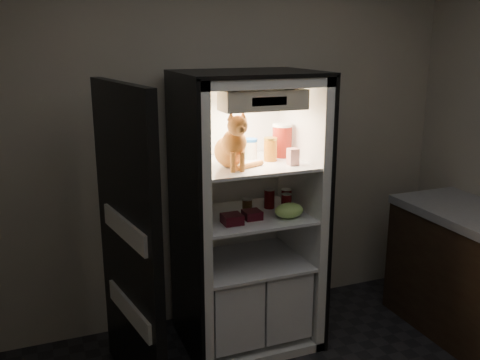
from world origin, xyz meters
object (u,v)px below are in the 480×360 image
(soda_can_c, at_px, (286,203))
(berry_box_right, at_px, (252,215))
(condiment_jar, at_px, (247,205))
(salsa_jar, at_px, (270,149))
(pepper_jar, at_px, (282,140))
(berry_box_left, at_px, (232,219))
(soda_can_b, at_px, (286,198))
(tabby_cat, at_px, (232,146))
(parmesan_shaker, at_px, (236,145))
(mayo_tub, at_px, (250,149))
(grape_bag, at_px, (289,210))
(cream_carton, at_px, (293,157))
(soda_can_a, at_px, (269,199))
(refrigerator, at_px, (245,232))

(soda_can_c, xyz_separation_m, berry_box_right, (-0.27, -0.05, -0.04))
(condiment_jar, bearing_deg, salsa_jar, -21.14)
(pepper_jar, distance_m, berry_box_left, 0.67)
(soda_can_b, xyz_separation_m, berry_box_right, (-0.31, -0.13, -0.04))
(tabby_cat, relative_size, berry_box_left, 3.07)
(parmesan_shaker, relative_size, salsa_jar, 1.32)
(tabby_cat, bearing_deg, salsa_jar, 19.60)
(mayo_tub, xyz_separation_m, pepper_jar, (0.22, -0.03, 0.05))
(berry_box_left, bearing_deg, grape_bag, -4.02)
(salsa_jar, bearing_deg, soda_can_c, -27.99)
(salsa_jar, relative_size, grape_bag, 0.80)
(berry_box_right, bearing_deg, soda_can_b, 22.61)
(cream_carton, distance_m, grape_bag, 0.36)
(soda_can_a, relative_size, soda_can_c, 1.06)
(mayo_tub, relative_size, condiment_jar, 1.46)
(pepper_jar, bearing_deg, refrigerator, -173.84)
(refrigerator, height_order, mayo_tub, refrigerator)
(parmesan_shaker, height_order, condiment_jar, parmesan_shaker)
(tabby_cat, height_order, berry_box_left, tabby_cat)
(soda_can_a, xyz_separation_m, berry_box_right, (-0.20, -0.17, -0.04))
(tabby_cat, distance_m, soda_can_a, 0.56)
(cream_carton, bearing_deg, pepper_jar, 80.10)
(mayo_tub, distance_m, cream_carton, 0.33)
(pepper_jar, xyz_separation_m, soda_can_c, (-0.03, -0.14, -0.40))
(soda_can_a, bearing_deg, condiment_jar, -175.84)
(refrigerator, xyz_separation_m, berry_box_left, (-0.17, -0.20, 0.18))
(parmesan_shaker, bearing_deg, berry_box_left, -116.57)
(condiment_jar, height_order, grape_bag, grape_bag)
(soda_can_a, height_order, soda_can_c, soda_can_a)
(parmesan_shaker, distance_m, grape_bag, 0.55)
(parmesan_shaker, relative_size, grape_bag, 1.05)
(cream_carton, bearing_deg, tabby_cat, 170.30)
(soda_can_b, bearing_deg, condiment_jar, 174.80)
(soda_can_a, relative_size, berry_box_left, 1.09)
(salsa_jar, relative_size, pepper_jar, 0.69)
(soda_can_b, distance_m, soda_can_c, 0.09)
(soda_can_c, bearing_deg, grape_bag, -108.13)
(refrigerator, relative_size, parmesan_shaker, 9.17)
(cream_carton, xyz_separation_m, soda_can_a, (-0.06, 0.23, -0.34))
(refrigerator, bearing_deg, mayo_tub, 45.25)
(pepper_jar, xyz_separation_m, condiment_jar, (-0.27, -0.03, -0.42))
(refrigerator, bearing_deg, tabby_cat, -135.01)
(soda_can_b, height_order, soda_can_c, soda_can_b)
(cream_carton, bearing_deg, berry_box_right, 166.53)
(berry_box_right, bearing_deg, grape_bag, -16.02)
(refrigerator, relative_size, pepper_jar, 8.35)
(soda_can_a, xyz_separation_m, soda_can_b, (0.11, -0.04, -0.00))
(salsa_jar, xyz_separation_m, pepper_jar, (0.13, 0.09, 0.03))
(tabby_cat, bearing_deg, pepper_jar, 25.15)
(tabby_cat, relative_size, pepper_jar, 1.67)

